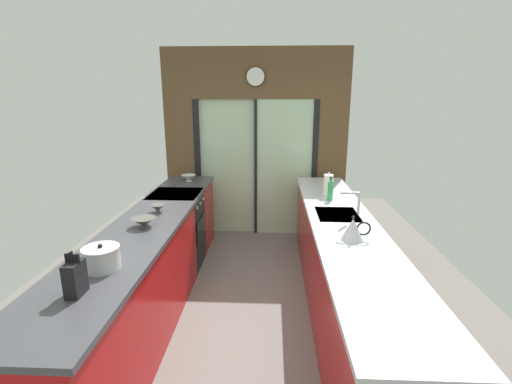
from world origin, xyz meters
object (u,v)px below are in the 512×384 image
object	(u,v)px
oven_range	(177,230)
mixing_bowl_mid	(158,208)
mixing_bowl_near	(144,222)
stock_pot	(102,258)
kettle	(353,229)
mixing_bowl_far	(189,178)
soap_bottle	(330,190)
knife_block	(75,278)
paper_towel_roll	(328,185)

from	to	relation	value
oven_range	mixing_bowl_mid	bearing A→B (deg)	-88.53
mixing_bowl_near	stock_pot	bearing A→B (deg)	-90.00
oven_range	mixing_bowl_mid	distance (m)	0.88
oven_range	kettle	bearing A→B (deg)	-37.16
kettle	stock_pot	bearing A→B (deg)	-162.13
oven_range	mixing_bowl_far	distance (m)	0.82
mixing_bowl_far	stock_pot	size ratio (longest dim) A/B	0.80
stock_pot	soap_bottle	world-z (taller)	soap_bottle
mixing_bowl_far	knife_block	distance (m)	2.90
mixing_bowl_near	knife_block	bearing A→B (deg)	-90.00
kettle	soap_bottle	distance (m)	1.16
mixing_bowl_far	soap_bottle	size ratio (longest dim) A/B	0.75
kettle	paper_towel_roll	xyz separation A→B (m)	(-0.00, 1.33, 0.03)
stock_pot	kettle	size ratio (longest dim) A/B	0.92
oven_range	mixing_bowl_near	bearing A→B (deg)	-89.07
knife_block	mixing_bowl_near	bearing A→B (deg)	90.00
mixing_bowl_far	soap_bottle	xyz separation A→B (m)	(1.78, -0.84, 0.07)
mixing_bowl_near	stock_pot	size ratio (longest dim) A/B	0.87
paper_towel_roll	oven_range	bearing A→B (deg)	178.91
stock_pot	mixing_bowl_near	bearing A→B (deg)	90.00
knife_block	stock_pot	size ratio (longest dim) A/B	1.11
mixing_bowl_far	kettle	xyz separation A→B (m)	(1.78, -2.00, 0.05)
paper_towel_roll	mixing_bowl_mid	bearing A→B (deg)	-158.93
knife_block	mixing_bowl_mid	bearing A→B (deg)	90.00
stock_pot	knife_block	bearing A→B (deg)	-90.00
kettle	soap_bottle	size ratio (longest dim) A/B	1.02
paper_towel_roll	stock_pot	bearing A→B (deg)	-133.05
knife_block	kettle	world-z (taller)	knife_block
mixing_bowl_mid	stock_pot	size ratio (longest dim) A/B	0.59
knife_block	stock_pot	bearing A→B (deg)	90.00
mixing_bowl_mid	soap_bottle	world-z (taller)	soap_bottle
mixing_bowl_mid	knife_block	distance (m)	1.55
knife_block	paper_towel_roll	size ratio (longest dim) A/B	0.97
oven_range	kettle	distance (m)	2.33
oven_range	mixing_bowl_mid	size ratio (longest dim) A/B	6.40
mixing_bowl_far	mixing_bowl_mid	bearing A→B (deg)	-90.00
knife_block	kettle	bearing A→B (deg)	26.84
oven_range	paper_towel_roll	xyz separation A→B (m)	(1.80, -0.03, 0.59)
oven_range	paper_towel_roll	distance (m)	1.89
mixing_bowl_near	stock_pot	world-z (taller)	stock_pot
mixing_bowl_near	kettle	xyz separation A→B (m)	(1.78, -0.23, 0.05)
oven_range	stock_pot	world-z (taller)	stock_pot
paper_towel_roll	soap_bottle	bearing A→B (deg)	-90.00
mixing_bowl_near	soap_bottle	bearing A→B (deg)	27.64
kettle	paper_towel_roll	world-z (taller)	paper_towel_roll
stock_pot	paper_towel_roll	xyz separation A→B (m)	(1.78, 1.91, 0.05)
soap_bottle	knife_block	bearing A→B (deg)	-130.80
oven_range	mixing_bowl_mid	xyz separation A→B (m)	(0.02, -0.72, 0.51)
mixing_bowl_near	soap_bottle	distance (m)	2.01
oven_range	mixing_bowl_near	xyz separation A→B (m)	(0.02, -1.14, 0.51)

